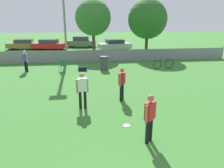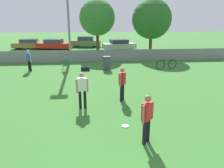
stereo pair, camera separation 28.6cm
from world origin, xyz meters
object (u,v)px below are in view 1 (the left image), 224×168
Objects in this scene: parked_car_olive at (81,42)px; parked_car_red at (49,44)px; spectator_in_blue at (25,59)px; tree_far_right at (148,19)px; bicycle_sideline at (163,64)px; player_thrower_red at (122,82)px; player_receiver_white at (82,88)px; trash_bin at (104,63)px; frisbee_disc at (127,126)px; folding_chair_sideline at (62,65)px; parked_car_silver at (115,45)px; tree_near_pole at (93,18)px; gear_bag_sideline at (83,69)px; parked_car_tan at (24,44)px; player_defender_red at (150,115)px.

parked_car_red is at bearing -148.13° from parked_car_olive.
parked_car_olive is at bearing -63.59° from spectator_in_blue.
tree_far_right is 7.20m from bicycle_sideline.
parked_car_red is at bearing 48.68° from player_thrower_red.
player_receiver_white reaches higher than trash_bin.
parked_car_red reaches higher than bicycle_sideline.
frisbee_disc is 9.87m from folding_chair_sideline.
parked_car_silver is (2.36, 10.73, 0.12)m from trash_bin.
trash_bin is at bearing -110.68° from parked_car_silver.
tree_near_pole is 8.78× the size of gear_bag_sideline.
gear_bag_sideline is (-1.70, 9.40, 0.14)m from frisbee_disc.
parked_car_red is (-0.04, 12.15, -0.31)m from spectator_in_blue.
trash_bin is at bearing -86.39° from tree_near_pole.
tree_near_pole reaches higher than bicycle_sideline.
spectator_in_blue is at bearing -151.73° from tree_far_right.
spectator_in_blue reaches higher than trash_bin.
parked_car_olive is at bearing 101.35° from tree_near_pole.
parked_car_tan is at bearing 125.33° from trash_bin.
player_defender_red is (0.25, -3.90, 0.00)m from player_thrower_red.
trash_bin is (0.45, -7.17, -3.41)m from tree_near_pole.
trash_bin is (-5.13, -6.08, -3.27)m from tree_far_right.
player_thrower_red reaches higher than parked_car_olive.
tree_far_right is at bearing 55.16° from player_receiver_white.
parked_car_tan is (-7.61, 20.57, -0.32)m from player_receiver_white.
tree_far_right is 3.30× the size of bicycle_sideline.
player_thrower_red is 2.90m from frisbee_disc.
tree_far_right reaches higher than trash_bin.
bicycle_sideline is (-0.35, -6.32, -3.43)m from tree_far_right.
player_receiver_white is 2.73m from frisbee_disc.
parked_car_red is 4.55m from parked_car_olive.
player_thrower_red is 21.96m from parked_car_tan.
parked_car_red is (-10.76, 12.52, 0.26)m from bicycle_sideline.
player_defender_red is (-4.60, -16.69, -2.84)m from tree_far_right.
folding_chair_sideline is at bearing -176.71° from gear_bag_sideline.
parked_car_red is (-11.11, 6.20, -3.17)m from tree_far_right.
parked_car_tan is at bearing 154.09° from tree_far_right.
player_receiver_white is (-2.18, 3.11, 0.00)m from player_defender_red.
folding_chair_sideline is at bearing 58.31° from player_thrower_red.
parked_car_olive is (-7.00, 8.16, -3.10)m from tree_far_right.
frisbee_disc is (-0.51, 1.18, -0.96)m from player_defender_red.
player_defender_red reaches higher than bicycle_sideline.
player_defender_red reaches higher than spectator_in_blue.
player_receiver_white is 6.21× the size of frisbee_disc.
spectator_in_blue is 0.93× the size of bicycle_sideline.
player_receiver_white is at bearing -102.45° from trash_bin.
parked_car_red is (-6.26, 18.99, -0.33)m from player_thrower_red.
tree_far_right reaches higher than parked_car_tan.
player_defender_red is 21.41m from parked_car_silver.
bicycle_sideline is at bearing -1.89° from gear_bag_sideline.
player_thrower_red is 7.90m from bicycle_sideline.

